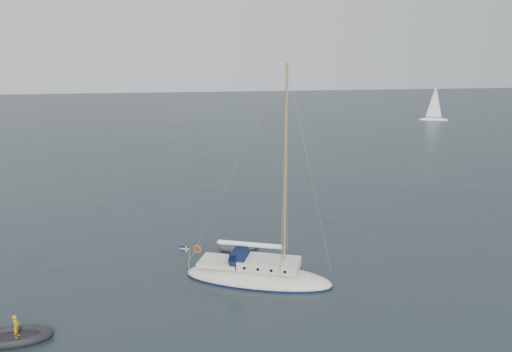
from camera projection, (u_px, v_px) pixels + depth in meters
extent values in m
plane|color=black|center=(294.00, 257.00, 31.93)|extent=(300.00, 300.00, 0.00)
ellipsoid|color=white|center=(258.00, 278.00, 28.60)|extent=(8.52, 2.65, 1.42)
cube|color=silver|center=(269.00, 262.00, 28.49)|extent=(3.41, 1.80, 0.52)
cube|color=white|center=(218.00, 268.00, 28.00)|extent=(2.27, 1.80, 0.24)
cylinder|color=#0D173B|center=(239.00, 260.00, 28.12)|extent=(0.91, 1.56, 0.91)
cube|color=#0D173B|center=(236.00, 257.00, 28.04)|extent=(0.43, 1.56, 0.38)
cylinder|color=olive|center=(285.00, 169.00, 27.37)|extent=(0.14, 0.14, 11.36)
cylinder|color=olive|center=(285.00, 159.00, 27.23)|extent=(0.05, 2.08, 0.05)
cylinder|color=olive|center=(250.00, 246.00, 28.05)|extent=(3.98, 0.09, 0.09)
cylinder|color=white|center=(250.00, 246.00, 28.04)|extent=(3.70, 0.27, 0.27)
cylinder|color=gray|center=(191.00, 263.00, 27.63)|extent=(0.04, 2.08, 0.04)
torus|color=#FE3909|center=(189.00, 259.00, 28.17)|extent=(0.51, 0.09, 0.51)
cylinder|color=olive|center=(185.00, 265.00, 27.59)|extent=(0.03, 0.03, 0.85)
cube|color=navy|center=(180.00, 261.00, 27.48)|extent=(0.57, 0.02, 0.36)
cube|color=yellow|center=(180.00, 261.00, 27.48)|extent=(0.59, 0.03, 0.09)
cube|color=yellow|center=(181.00, 261.00, 27.50)|extent=(0.09, 0.03, 0.38)
cylinder|color=black|center=(245.00, 257.00, 29.14)|extent=(0.17, 0.06, 0.17)
cylinder|color=black|center=(251.00, 270.00, 27.40)|extent=(0.17, 0.06, 0.17)
cylinder|color=black|center=(258.00, 256.00, 29.27)|extent=(0.17, 0.06, 0.17)
cylinder|color=black|center=(264.00, 269.00, 27.54)|extent=(0.17, 0.06, 0.17)
cylinder|color=black|center=(271.00, 255.00, 29.41)|extent=(0.17, 0.06, 0.17)
cylinder|color=black|center=(278.00, 268.00, 27.67)|extent=(0.17, 0.06, 0.17)
cylinder|color=black|center=(283.00, 254.00, 29.55)|extent=(0.17, 0.06, 0.17)
cylinder|color=black|center=(291.00, 267.00, 27.81)|extent=(0.17, 0.06, 0.17)
cube|color=#434348|center=(239.00, 248.00, 33.25)|extent=(1.61, 0.66, 0.09)
cube|color=black|center=(13.00, 338.00, 22.59)|extent=(2.16, 0.90, 0.11)
imported|color=orange|center=(16.00, 326.00, 22.48)|extent=(0.31, 0.43, 1.09)
ellipsoid|color=white|center=(433.00, 120.00, 99.44)|extent=(5.68, 1.89, 0.95)
cylinder|color=gray|center=(435.00, 101.00, 98.55)|extent=(0.09, 0.09, 6.62)
cone|color=white|center=(435.00, 101.00, 98.55)|extent=(3.03, 3.03, 6.15)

